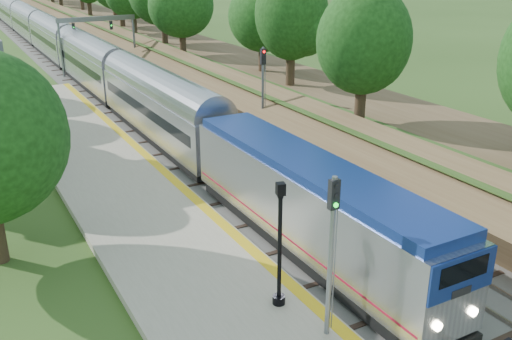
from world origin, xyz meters
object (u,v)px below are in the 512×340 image
signal_platform (331,241)px  signal_farside (263,85)px  lamppost_far (280,252)px  signal_gantry (97,30)px  train (54,42)px

signal_platform → signal_farside: 22.38m
lamppost_far → signal_gantry: bearing=83.0°
lamppost_far → signal_farside: bearing=62.0°
signal_farside → train: bearing=98.4°
signal_gantry → train: size_ratio=0.06×
train → lamppost_far: 60.08m
train → signal_farside: bearing=-81.6°
lamppost_far → signal_platform: size_ratio=0.84×
signal_gantry → train: 12.76m
signal_gantry → lamppost_far: bearing=-97.0°
signal_platform → lamppost_far: bearing=103.0°
train → signal_platform: (-2.90, -62.28, 1.80)m
lamppost_far → signal_farside: signal_farside is taller
train → signal_farside: size_ratio=20.22×
signal_gantry → lamppost_far: (-5.90, -47.75, -2.28)m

